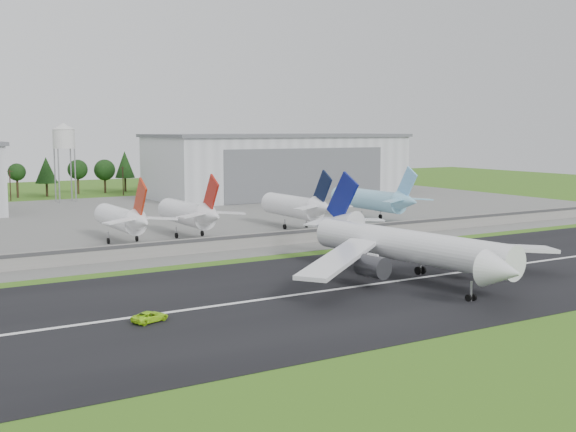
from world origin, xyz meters
TOP-DOWN VIEW (x-y plane):
  - ground at (0.00, 0.00)m, footprint 600.00×600.00m
  - runway at (0.00, 10.00)m, footprint 320.00×60.00m
  - runway_centerline at (0.00, 10.00)m, footprint 220.00×1.00m
  - apron at (0.00, 120.00)m, footprint 320.00×150.00m
  - blast_fence at (0.00, 54.99)m, footprint 240.00×0.61m
  - hangar_east at (75.00, 164.92)m, footprint 102.00×47.00m
  - water_tower at (-5.00, 185.00)m, footprint 8.40×8.40m
  - utility_poles at (0.00, 200.00)m, footprint 230.00×3.00m
  - treeline at (0.00, 215.00)m, footprint 320.00×16.00m
  - main_airliner at (12.49, 9.57)m, footprint 56.77×59.23m
  - ground_vehicle at (-37.63, 6.37)m, footprint 5.96×4.13m
  - parked_jet_red_a at (-18.17, 76.53)m, footprint 7.36×31.29m
  - parked_jet_red_b at (-0.96, 76.57)m, footprint 7.36×31.29m
  - parked_jet_navy at (30.39, 76.58)m, footprint 7.36×31.29m
  - parked_jet_skyblue at (60.08, 81.58)m, footprint 7.36×37.29m

SIDE VIEW (x-z plane):
  - ground at x=0.00m, z-range 0.00..0.00m
  - utility_poles at x=0.00m, z-range -6.00..6.00m
  - treeline at x=0.00m, z-range -11.00..11.00m
  - runway at x=0.00m, z-range 0.00..0.10m
  - apron at x=0.00m, z-range 0.00..0.10m
  - runway_centerline at x=0.00m, z-range 0.10..0.12m
  - ground_vehicle at x=-37.63m, z-range 0.10..1.61m
  - blast_fence at x=0.00m, z-range 0.06..3.56m
  - main_airliner at x=12.49m, z-range -4.19..13.98m
  - parked_jet_red_a at x=-18.17m, z-range -2.25..14.24m
  - parked_jet_red_b at x=-0.96m, z-range -2.14..14.59m
  - parked_jet_skyblue at x=60.08m, z-range -2.14..14.70m
  - parked_jet_navy at x=30.39m, z-range -2.11..14.69m
  - hangar_east at x=75.00m, z-range 0.03..25.23m
  - water_tower at x=-5.00m, z-range 9.85..39.25m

